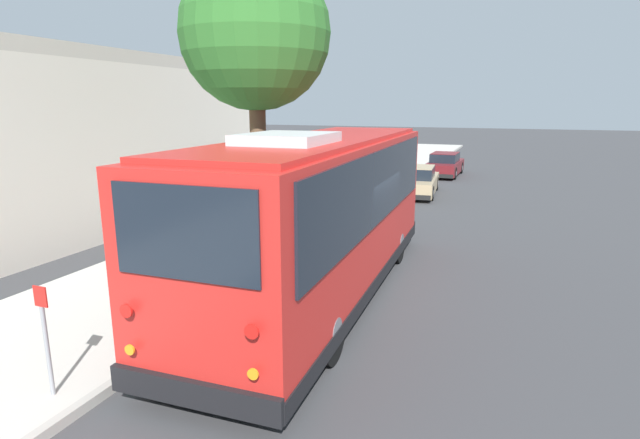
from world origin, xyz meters
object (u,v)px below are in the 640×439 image
at_px(shuttle_bus, 321,209).
at_px(sign_post_far, 155,295).
at_px(parked_sedan_maroon, 445,165).
at_px(parked_sedan_tan, 417,181).
at_px(street_tree, 257,25).
at_px(sign_post_near, 46,340).

xyz_separation_m(shuttle_bus, sign_post_far, (-2.96, 1.91, -1.10)).
relative_size(shuttle_bus, parked_sedan_maroon, 2.23).
relative_size(shuttle_bus, parked_sedan_tan, 2.15).
bearing_deg(parked_sedan_tan, sign_post_far, 169.94).
height_order(parked_sedan_tan, street_tree, street_tree).
xyz_separation_m(parked_sedan_tan, street_tree, (-11.14, 1.96, 5.28)).
distance_m(parked_sedan_tan, street_tree, 12.48).
xyz_separation_m(shuttle_bus, sign_post_near, (-5.10, 1.91, -0.94)).
xyz_separation_m(parked_sedan_tan, sign_post_far, (-15.98, 1.47, 0.21)).
distance_m(shuttle_bus, parked_sedan_tan, 13.08).
bearing_deg(sign_post_near, sign_post_far, 0.00).
bearing_deg(sign_post_far, sign_post_near, 180.00).
bearing_deg(shuttle_bus, parked_sedan_tan, -0.14).
bearing_deg(sign_post_far, parked_sedan_tan, -5.25).
height_order(shuttle_bus, parked_sedan_maroon, shuttle_bus).
xyz_separation_m(street_tree, sign_post_far, (-4.83, -0.49, -5.08)).
distance_m(parked_sedan_maroon, sign_post_far, 22.71).
distance_m(shuttle_bus, parked_sedan_maroon, 19.72).
height_order(parked_sedan_tan, parked_sedan_maroon, parked_sedan_maroon).
bearing_deg(shuttle_bus, parked_sedan_maroon, -1.63).
relative_size(sign_post_near, sign_post_far, 1.20).
height_order(parked_sedan_tan, sign_post_far, sign_post_far).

